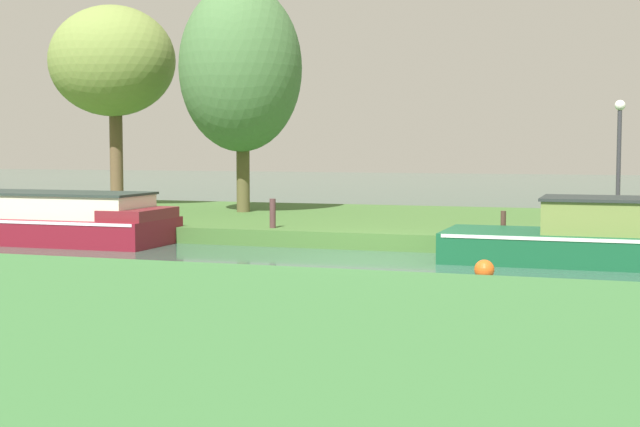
% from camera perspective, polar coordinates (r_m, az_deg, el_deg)
% --- Properties ---
extents(ground_plane, '(120.00, 120.00, 0.00)m').
position_cam_1_polar(ground_plane, '(19.44, 2.47, -2.99)').
color(ground_plane, '#375A4C').
extents(riverbank_far, '(72.00, 10.00, 0.40)m').
position_cam_1_polar(riverbank_far, '(26.19, 6.69, -0.70)').
color(riverbank_far, '#3F662D').
rests_on(riverbank_far, ground_plane).
extents(riverbank_near, '(72.00, 10.00, 0.40)m').
position_cam_1_polar(riverbank_near, '(11.15, -10.49, -7.47)').
color(riverbank_near, '#386F38').
rests_on(riverbank_near, ground_plane).
extents(maroon_barge, '(8.15, 2.43, 1.28)m').
position_cam_1_polar(maroon_barge, '(24.55, -17.71, -0.36)').
color(maroon_barge, maroon).
rests_on(maroon_barge, ground_plane).
extents(willow_tree_left, '(4.33, 3.67, 6.65)m').
position_cam_1_polar(willow_tree_left, '(31.74, -12.73, 9.11)').
color(willow_tree_left, brown).
rests_on(willow_tree_left, riverbank_far).
extents(willow_tree_centre, '(3.69, 3.82, 6.89)m').
position_cam_1_polar(willow_tree_centre, '(28.25, -4.92, 8.91)').
color(willow_tree_centre, brown).
rests_on(willow_tree_centre, riverbank_far).
extents(lamp_post, '(0.24, 0.24, 3.07)m').
position_cam_1_polar(lamp_post, '(22.25, 17.98, 3.72)').
color(lamp_post, '#333338').
rests_on(lamp_post, riverbank_far).
extents(mooring_post_near, '(0.15, 0.15, 0.72)m').
position_cam_1_polar(mooring_post_near, '(22.82, -2.94, 0.01)').
color(mooring_post_near, '#4D2F30').
rests_on(mooring_post_near, riverbank_far).
extents(mooring_post_far, '(0.12, 0.12, 0.55)m').
position_cam_1_polar(mooring_post_far, '(21.43, 11.25, -0.58)').
color(mooring_post_far, '#432E24').
rests_on(mooring_post_far, riverbank_far).
extents(channel_buoy, '(0.37, 0.37, 0.37)m').
position_cam_1_polar(channel_buoy, '(17.08, 10.11, -3.44)').
color(channel_buoy, '#E55919').
rests_on(channel_buoy, ground_plane).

